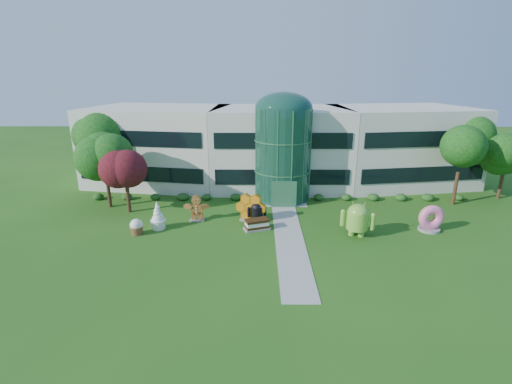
# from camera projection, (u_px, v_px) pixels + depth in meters

# --- Properties ---
(ground) EXTENTS (140.00, 140.00, 0.00)m
(ground) POSITION_uv_depth(u_px,v_px,m) (291.00, 246.00, 29.84)
(ground) COLOR #215114
(ground) RESTS_ON ground
(building) EXTENTS (46.00, 15.00, 9.30)m
(building) POSITION_uv_depth(u_px,v_px,m) (280.00, 146.00, 45.55)
(building) COLOR beige
(building) RESTS_ON ground
(atrium) EXTENTS (6.00, 6.00, 9.80)m
(atrium) POSITION_uv_depth(u_px,v_px,m) (283.00, 155.00, 39.76)
(atrium) COLOR #194738
(atrium) RESTS_ON ground
(walkway) EXTENTS (2.40, 20.00, 0.04)m
(walkway) POSITION_uv_depth(u_px,v_px,m) (289.00, 235.00, 31.73)
(walkway) COLOR #9E9E93
(walkway) RESTS_ON ground
(tree_red) EXTENTS (4.00, 4.00, 6.00)m
(tree_red) POSITION_uv_depth(u_px,v_px,m) (127.00, 183.00, 36.16)
(tree_red) COLOR #3F0C14
(tree_red) RESTS_ON ground
(trees_backdrop) EXTENTS (52.00, 8.00, 8.40)m
(trees_backdrop) POSITION_uv_depth(u_px,v_px,m) (282.00, 159.00, 40.93)
(trees_backdrop) COLOR #0F3F10
(trees_backdrop) RESTS_ON ground
(android_green) EXTENTS (3.46, 2.88, 3.36)m
(android_green) POSITION_uv_depth(u_px,v_px,m) (358.00, 217.00, 31.11)
(android_green) COLOR #73B439
(android_green) RESTS_ON ground
(android_black) EXTENTS (2.16, 1.71, 2.16)m
(android_black) POSITION_uv_depth(u_px,v_px,m) (257.00, 210.00, 34.52)
(android_black) COLOR black
(android_black) RESTS_ON ground
(donut) EXTENTS (2.42, 1.36, 2.40)m
(donut) POSITION_uv_depth(u_px,v_px,m) (431.00, 218.00, 32.36)
(donut) COLOR pink
(donut) RESTS_ON ground
(gingerbread) EXTENTS (2.71, 1.08, 2.49)m
(gingerbread) POSITION_uv_depth(u_px,v_px,m) (197.00, 208.00, 34.58)
(gingerbread) COLOR brown
(gingerbread) RESTS_ON ground
(ice_cream_sandwich) EXTENTS (2.48, 1.80, 0.99)m
(ice_cream_sandwich) POSITION_uv_depth(u_px,v_px,m) (257.00, 224.00, 32.72)
(ice_cream_sandwich) COLOR black
(ice_cream_sandwich) RESTS_ON ground
(honeycomb) EXTENTS (3.16, 1.68, 2.36)m
(honeycomb) POSITION_uv_depth(u_px,v_px,m) (251.00, 209.00, 34.59)
(honeycomb) COLOR orange
(honeycomb) RESTS_ON ground
(froyo) EXTENTS (1.93, 1.93, 2.51)m
(froyo) POSITION_uv_depth(u_px,v_px,m) (158.00, 216.00, 32.67)
(froyo) COLOR white
(froyo) RESTS_ON ground
(cupcake) EXTENTS (1.33, 1.33, 1.41)m
(cupcake) POSITION_uv_depth(u_px,v_px,m) (137.00, 227.00, 31.72)
(cupcake) COLOR white
(cupcake) RESTS_ON ground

